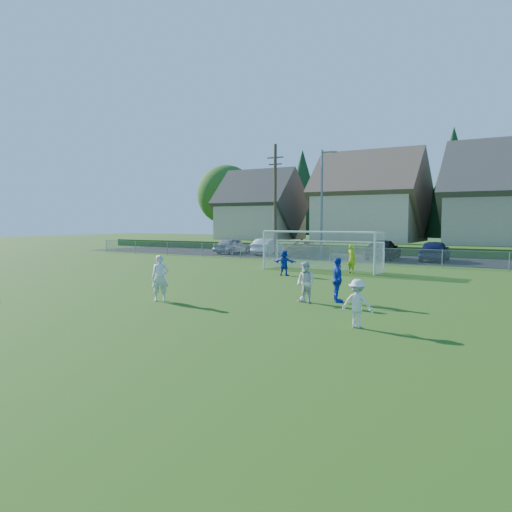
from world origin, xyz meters
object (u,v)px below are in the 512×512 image
(car_e, at_px, (435,251))
(car_a, at_px, (233,246))
(soccer_goal, at_px, (323,245))
(player_white_b, at_px, (305,282))
(soccer_ball, at_px, (303,299))
(car_c, at_px, (310,249))
(player_white_c, at_px, (357,303))
(player_blue_b, at_px, (284,263))
(goalkeeper, at_px, (352,259))
(player_blue_a, at_px, (337,280))
(player_white_a, at_px, (160,278))
(car_d, at_px, (383,250))
(car_b, at_px, (268,247))

(car_e, bearing_deg, car_a, -2.06)
(soccer_goal, bearing_deg, player_white_b, -69.30)
(soccer_ball, xyz_separation_m, car_c, (-9.91, 21.78, 0.61))
(player_white_c, relative_size, soccer_goal, 0.19)
(car_e, distance_m, soccer_goal, 12.10)
(car_a, distance_m, car_c, 8.30)
(player_white_b, relative_size, car_a, 0.36)
(player_blue_b, relative_size, goalkeeper, 0.83)
(player_blue_a, bearing_deg, player_blue_b, 6.97)
(soccer_ball, bearing_deg, goalkeeper, 101.02)
(player_blue_b, height_order, soccer_goal, soccer_goal)
(player_white_a, distance_m, car_d, 25.20)
(player_white_b, xyz_separation_m, car_e, (-0.01, 22.99, 0.02))
(car_e, height_order, soccer_goal, soccer_goal)
(soccer_ball, xyz_separation_m, goalkeeper, (-2.15, 11.02, 0.76))
(player_white_c, xyz_separation_m, car_d, (-7.16, 25.85, 0.07))
(player_white_b, height_order, player_blue_b, player_white_b)
(player_blue_b, relative_size, car_b, 0.32)
(soccer_ball, relative_size, car_e, 0.05)
(player_blue_a, bearing_deg, car_e, -30.93)
(soccer_ball, xyz_separation_m, car_e, (0.19, 22.81, 0.70))
(soccer_ball, height_order, soccer_goal, soccer_goal)
(soccer_ball, distance_m, goalkeeper, 11.26)
(player_white_b, height_order, car_a, player_white_b)
(player_white_b, bearing_deg, car_d, 119.94)
(player_blue_a, height_order, car_e, player_blue_a)
(soccer_ball, distance_m, car_d, 22.83)
(player_white_a, bearing_deg, player_white_b, -9.67)
(player_blue_a, height_order, car_a, player_blue_a)
(player_blue_a, xyz_separation_m, car_b, (-15.72, 21.95, -0.13))
(player_white_a, relative_size, player_white_b, 1.14)
(goalkeeper, height_order, car_a, goalkeeper)
(player_white_b, xyz_separation_m, car_c, (-10.11, 21.96, -0.06))
(car_c, bearing_deg, soccer_goal, 121.86)
(player_white_b, relative_size, car_e, 0.33)
(car_e, bearing_deg, player_white_a, 75.05)
(player_white_c, bearing_deg, player_blue_a, -67.69)
(player_white_c, distance_m, player_blue_a, 4.55)
(player_white_a, relative_size, soccer_goal, 0.24)
(soccer_ball, relative_size, player_white_c, 0.15)
(car_c, relative_size, soccer_goal, 0.70)
(player_white_c, xyz_separation_m, goalkeeper, (-5.53, 14.37, 0.16))
(player_blue_b, relative_size, car_e, 0.31)
(soccer_ball, relative_size, car_b, 0.05)
(soccer_ball, distance_m, soccer_goal, 12.42)
(player_white_a, relative_size, player_white_c, 1.26)
(player_white_a, xyz_separation_m, car_c, (-5.08, 24.46, -0.17))
(goalkeeper, bearing_deg, car_c, -29.99)
(player_white_c, xyz_separation_m, player_blue_b, (-8.35, 11.17, 0.01))
(player_white_c, xyz_separation_m, car_c, (-13.29, 25.12, 0.01))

